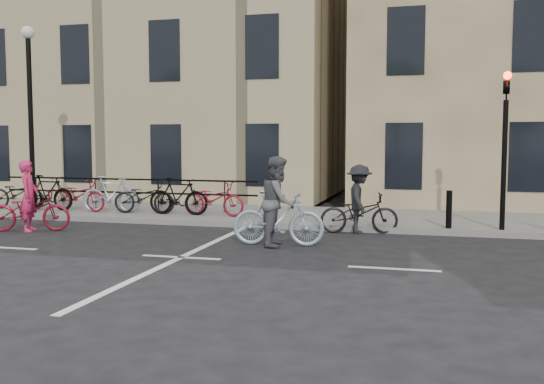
% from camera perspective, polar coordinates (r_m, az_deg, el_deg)
% --- Properties ---
extents(ground, '(120.00, 120.00, 0.00)m').
position_cam_1_polar(ground, '(11.77, -8.54, -6.12)').
color(ground, black).
rests_on(ground, ground).
extents(sidewalk, '(46.00, 4.00, 0.15)m').
position_cam_1_polar(sidewalk, '(18.82, -12.43, -1.78)').
color(sidewalk, slate).
rests_on(sidewalk, ground).
extents(building_west, '(20.00, 10.00, 10.00)m').
position_cam_1_polar(building_west, '(27.39, -15.24, 10.89)').
color(building_west, tan).
rests_on(building_west, sidewalk).
extents(traffic_light, '(0.18, 0.30, 3.90)m').
position_cam_1_polar(traffic_light, '(15.00, 21.09, 5.41)').
color(traffic_light, black).
rests_on(traffic_light, sidewalk).
extents(lamp_post, '(0.36, 0.36, 5.28)m').
position_cam_1_polar(lamp_post, '(18.70, -21.83, 8.42)').
color(lamp_post, black).
rests_on(lamp_post, sidewalk).
extents(bollard_east, '(0.14, 0.14, 0.90)m').
position_cam_1_polar(bollard_east, '(14.93, 16.32, -1.58)').
color(bollard_east, black).
rests_on(bollard_east, sidewalk).
extents(parked_bikes, '(8.30, 1.23, 1.05)m').
position_cam_1_polar(parked_bikes, '(18.09, -14.85, -0.29)').
color(parked_bikes, black).
rests_on(parked_bikes, sidewalk).
extents(cyclist_pink, '(2.07, 1.30, 1.74)m').
position_cam_1_polar(cyclist_pink, '(16.00, -21.89, -1.30)').
color(cyclist_pink, maroon).
rests_on(cyclist_pink, ground).
extents(cyclist_grey, '(2.00, 0.97, 1.90)m').
position_cam_1_polar(cyclist_grey, '(12.80, 0.59, -1.69)').
color(cyclist_grey, '#94B0C3').
rests_on(cyclist_grey, ground).
extents(cyclist_dark, '(1.95, 1.17, 1.65)m').
position_cam_1_polar(cyclist_dark, '(14.67, 8.21, -1.34)').
color(cyclist_dark, black).
rests_on(cyclist_dark, ground).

